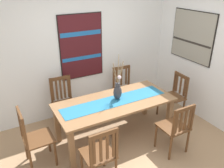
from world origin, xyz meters
TOP-DOWN VIEW (x-y plane):
  - ground_plane at (0.00, 0.00)m, footprint 6.40×6.40m
  - wall_back at (0.00, 1.86)m, footprint 6.40×0.12m
  - dining_table at (-0.05, 0.66)m, footprint 2.01×0.89m
  - table_runner at (-0.05, 0.66)m, footprint 1.85×0.36m
  - centerpiece_vase at (0.03, 0.69)m, footprint 0.25×0.23m
  - chair_0 at (-0.73, -0.14)m, footprint 0.42×0.42m
  - chair_1 at (0.60, -0.16)m, footprint 0.42×0.42m
  - chair_2 at (-1.42, 0.64)m, footprint 0.43×0.43m
  - chair_3 at (1.32, 0.67)m, footprint 0.45×0.45m
  - chair_4 at (0.62, 1.44)m, footprint 0.45×0.45m
  - chair_5 at (-0.70, 1.47)m, footprint 0.43×0.43m
  - painting_on_back_wall at (-0.15, 1.79)m, footprint 0.88×0.05m
  - painting_on_side_wall at (1.79, 0.85)m, footprint 0.05×1.03m

SIDE VIEW (x-z plane):
  - ground_plane at x=0.00m, z-range -0.03..0.00m
  - chair_3 at x=1.32m, z-range 0.02..0.93m
  - chair_4 at x=0.62m, z-range 0.02..0.94m
  - chair_1 at x=0.60m, z-range 0.03..0.93m
  - chair_0 at x=-0.73m, z-range 0.02..0.95m
  - chair_2 at x=-1.42m, z-range 0.01..0.98m
  - chair_5 at x=-0.70m, z-range 0.02..0.97m
  - dining_table at x=-0.05m, z-range 0.26..0.99m
  - table_runner at x=-0.05m, z-range 0.72..0.73m
  - centerpiece_vase at x=0.03m, z-range 0.52..1.27m
  - wall_back at x=0.00m, z-range 0.00..2.70m
  - painting_on_back_wall at x=-0.15m, z-range 0.77..2.03m
  - painting_on_side_wall at x=1.79m, z-range 1.09..2.06m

